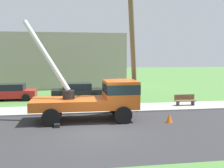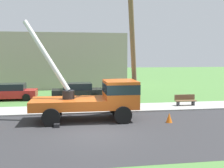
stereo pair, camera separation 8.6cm
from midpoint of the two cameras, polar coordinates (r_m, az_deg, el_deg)
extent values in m
plane|color=#477538|center=(25.21, -5.82, -2.65)|extent=(120.00, 120.00, 0.00)
cube|color=#2B2B2D|center=(13.50, -3.19, -10.34)|extent=(80.00, 8.58, 0.01)
cube|color=#9E9E99|center=(19.00, -4.86, -5.37)|extent=(80.00, 2.81, 0.10)
cube|color=#C65119|center=(15.83, -9.24, -4.16)|extent=(4.32, 2.43, 0.55)
cube|color=#C65119|center=(16.00, 1.91, -2.07)|extent=(1.92, 2.41, 1.60)
cube|color=#19232D|center=(15.95, 1.91, -0.82)|extent=(1.94, 2.43, 0.56)
cylinder|color=black|center=(15.75, -9.20, -2.28)|extent=(0.70, 0.70, 0.50)
cylinder|color=silver|center=(16.30, -13.82, 6.02)|extent=(2.88, 1.67, 4.26)
cube|color=black|center=(14.64, -11.64, -8.76)|extent=(0.30, 0.30, 0.20)
cube|color=black|center=(17.45, -11.10, -6.33)|extent=(0.30, 0.30, 0.20)
cylinder|color=black|center=(15.02, 2.55, -6.69)|extent=(1.00, 0.30, 1.00)
cylinder|color=black|center=(17.33, 1.05, -4.95)|extent=(1.00, 0.30, 1.00)
cylinder|color=black|center=(14.81, -12.82, -7.02)|extent=(1.00, 0.30, 1.00)
cylinder|color=black|center=(17.15, -12.20, -5.21)|extent=(1.00, 0.30, 1.00)
cylinder|color=brown|center=(17.45, 4.64, 7.92)|extent=(1.36, 2.24, 8.84)
cone|color=orange|center=(15.68, 12.36, -7.10)|extent=(0.36, 0.36, 0.56)
cube|color=#B21E1E|center=(24.57, -20.92, -1.96)|extent=(4.41, 1.81, 0.65)
cube|color=black|center=(24.49, -20.98, -0.57)|extent=(2.47, 1.66, 0.55)
cylinder|color=black|center=(23.46, -17.88, -2.78)|extent=(0.64, 0.22, 0.64)
cylinder|color=black|center=(25.22, -17.25, -2.16)|extent=(0.64, 0.22, 0.64)
cube|color=black|center=(23.68, -7.35, -1.89)|extent=(4.44, 1.89, 0.65)
cube|color=black|center=(23.60, -7.37, -0.45)|extent=(2.50, 1.71, 0.55)
cylinder|color=black|center=(22.93, -3.61, -2.69)|extent=(0.64, 0.22, 0.64)
cylinder|color=black|center=(24.70, -4.07, -2.06)|extent=(0.64, 0.22, 0.64)
cylinder|color=black|center=(22.80, -10.89, -2.84)|extent=(0.64, 0.22, 0.64)
cylinder|color=black|center=(24.58, -10.82, -2.20)|extent=(0.64, 0.22, 0.64)
cube|color=brown|center=(20.71, 15.68, -3.50)|extent=(1.60, 0.44, 0.06)
cube|color=brown|center=(20.85, 15.48, -2.73)|extent=(1.60, 0.06, 0.40)
cube|color=#333338|center=(20.51, 14.14, -4.19)|extent=(0.10, 0.40, 0.45)
cube|color=#333338|center=(21.00, 17.16, -4.04)|extent=(0.10, 0.40, 0.45)
cube|color=#A5998C|center=(33.09, -13.22, 4.86)|extent=(18.00, 6.00, 6.40)
camera|label=1|loc=(0.04, -89.86, 0.02)|focal=42.46mm
camera|label=2|loc=(0.04, 90.14, -0.02)|focal=42.46mm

